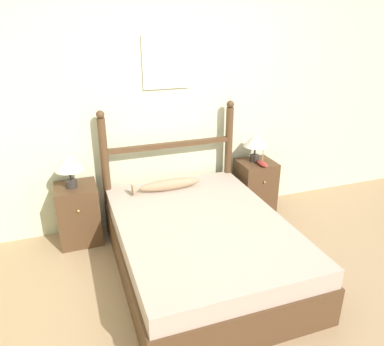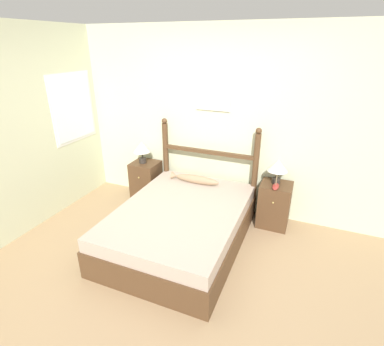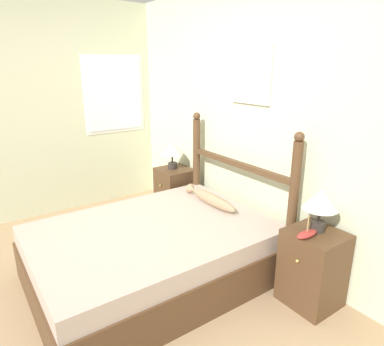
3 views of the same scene
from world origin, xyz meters
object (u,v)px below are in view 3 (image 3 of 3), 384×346
at_px(model_boat, 307,234).
at_px(fish_pillow, 211,199).
at_px(nightstand_left, 175,193).
at_px(table_lamp_left, 172,149).
at_px(bed, 153,253).
at_px(nightstand_right, 313,268).
at_px(table_lamp_right, 321,201).

height_order(model_boat, fish_pillow, model_boat).
xyz_separation_m(nightstand_left, table_lamp_left, (-0.03, -0.01, 0.54)).
bearing_deg(bed, model_boat, 36.33).
distance_m(nightstand_right, table_lamp_left, 2.09).
xyz_separation_m(bed, nightstand_right, (0.99, 0.85, 0.06)).
relative_size(bed, table_lamp_left, 5.97).
relative_size(model_boat, fish_pillow, 0.29).
bearing_deg(bed, fish_pillow, 98.61).
bearing_deg(model_boat, fish_pillow, -178.81).
height_order(bed, fish_pillow, fish_pillow).
bearing_deg(table_lamp_left, fish_pillow, -8.26).
xyz_separation_m(table_lamp_right, model_boat, (0.02, -0.15, -0.21)).
bearing_deg(bed, nightstand_left, 139.42).
bearing_deg(table_lamp_right, bed, -137.91).
relative_size(bed, nightstand_right, 3.24).
bearing_deg(table_lamp_left, table_lamp_right, 1.15).
relative_size(bed, model_boat, 9.70).
relative_size(nightstand_right, table_lamp_left, 1.84).
distance_m(nightstand_left, model_boat, 2.01).
height_order(bed, nightstand_left, nightstand_left).
height_order(bed, nightstand_right, nightstand_right).
distance_m(nightstand_left, table_lamp_left, 0.54).
height_order(table_lamp_left, model_boat, table_lamp_left).
distance_m(bed, table_lamp_right, 1.44).
bearing_deg(model_boat, nightstand_left, 176.52).
bearing_deg(nightstand_right, bed, -139.42).
height_order(nightstand_right, fish_pillow, same).
relative_size(table_lamp_left, fish_pillow, 0.47).
xyz_separation_m(bed, fish_pillow, (-0.11, 0.71, 0.31)).
bearing_deg(table_lamp_left, model_boat, -3.13).
relative_size(table_lamp_left, model_boat, 1.63).
relative_size(nightstand_left, nightstand_right, 1.00).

